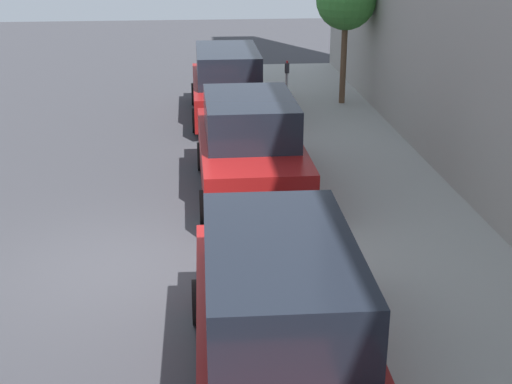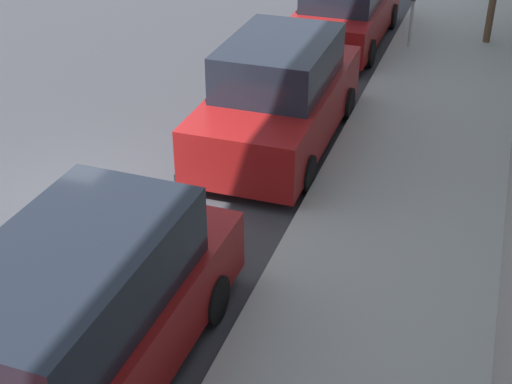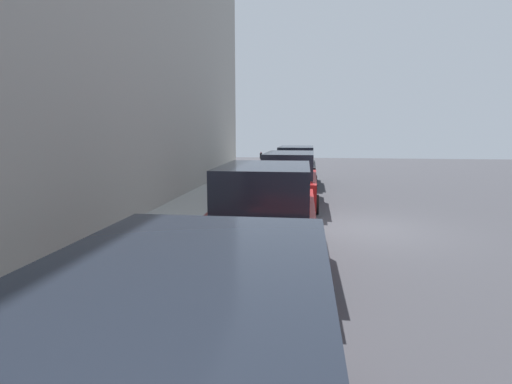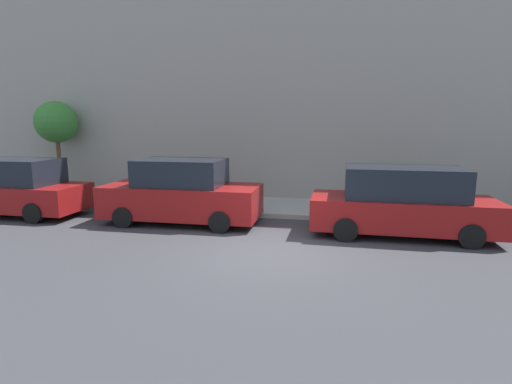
{
  "view_description": "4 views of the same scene",
  "coord_description": "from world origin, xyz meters",
  "px_view_note": "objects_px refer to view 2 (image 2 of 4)",
  "views": [
    {
      "loc": [
        1.34,
        -10.39,
        5.22
      ],
      "look_at": [
        2.33,
        0.55,
        1.0
      ],
      "focal_mm": 50.0,
      "sensor_mm": 36.0,
      "label": 1
    },
    {
      "loc": [
        5.91,
        -8.15,
        5.95
      ],
      "look_at": [
        3.19,
        -0.26,
        1.0
      ],
      "focal_mm": 50.0,
      "sensor_mm": 36.0,
      "label": 2
    },
    {
      "loc": [
        1.62,
        10.94,
        2.63
      ],
      "look_at": [
        3.01,
        0.26,
        1.0
      ],
      "focal_mm": 28.0,
      "sensor_mm": 36.0,
      "label": 3
    },
    {
      "loc": [
        -9.03,
        -1.5,
        3.07
      ],
      "look_at": [
        2.7,
        0.85,
        1.0
      ],
      "focal_mm": 28.0,
      "sensor_mm": 36.0,
      "label": 4
    }
  ],
  "objects_px": {
    "parked_minivan_second": "(78,323)",
    "parking_meter_far": "(412,10)",
    "parked_minivan_fourth": "(347,6)",
    "parked_suv_third": "(279,96)"
  },
  "relations": [
    {
      "from": "parked_suv_third",
      "to": "parked_minivan_second",
      "type": "bearing_deg",
      "value": -91.67
    },
    {
      "from": "parked_minivan_fourth",
      "to": "parking_meter_far",
      "type": "xyz_separation_m",
      "value": [
        1.63,
        -0.21,
        0.11
      ]
    },
    {
      "from": "parked_minivan_second",
      "to": "parked_minivan_fourth",
      "type": "height_order",
      "value": "same"
    },
    {
      "from": "parked_suv_third",
      "to": "parked_minivan_fourth",
      "type": "relative_size",
      "value": 0.98
    },
    {
      "from": "parked_suv_third",
      "to": "parking_meter_far",
      "type": "height_order",
      "value": "parked_suv_third"
    },
    {
      "from": "parked_minivan_second",
      "to": "parked_minivan_fourth",
      "type": "relative_size",
      "value": 1.0
    },
    {
      "from": "parked_minivan_second",
      "to": "parking_meter_far",
      "type": "distance_m",
      "value": 12.37
    },
    {
      "from": "parked_minivan_second",
      "to": "parking_meter_far",
      "type": "xyz_separation_m",
      "value": [
        1.7,
        12.25,
        0.11
      ]
    },
    {
      "from": "parking_meter_far",
      "to": "parked_minivan_fourth",
      "type": "bearing_deg",
      "value": 172.58
    },
    {
      "from": "parked_minivan_second",
      "to": "parked_suv_third",
      "type": "bearing_deg",
      "value": 88.33
    }
  ]
}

